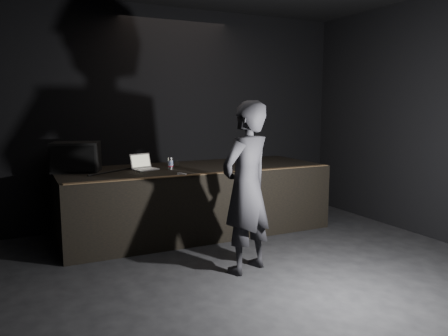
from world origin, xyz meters
TOP-DOWN VIEW (x-y plane):
  - ground at (0.00, 0.00)m, footprint 7.00×7.00m
  - room_walls at (0.00, 0.00)m, footprint 6.10×7.10m
  - stage_riser at (0.00, 2.73)m, footprint 4.00×1.50m
  - riser_lip at (0.00, 2.02)m, footprint 3.92×0.10m
  - stage_monitor at (-1.67, 3.02)m, footprint 0.74×0.64m
  - cable at (-1.17, 2.80)m, footprint 0.86×0.60m
  - laptop at (-0.75, 2.83)m, footprint 0.40×0.37m
  - beer_can at (-0.40, 2.64)m, footprint 0.08×0.08m
  - plastic_cup at (-0.21, 2.89)m, footprint 0.08×0.08m
  - wii_remote at (-0.43, 2.08)m, footprint 0.10×0.14m
  - person at (-0.07, 0.93)m, footprint 0.85×0.71m

SIDE VIEW (x-z plane):
  - ground at x=0.00m, z-range 0.00..0.00m
  - stage_riser at x=0.00m, z-range 0.00..1.00m
  - person at x=-0.07m, z-range 0.00..1.99m
  - riser_lip at x=0.00m, z-range 1.00..1.01m
  - cable at x=-1.17m, z-range 1.00..1.02m
  - wii_remote at x=-0.43m, z-range 1.00..1.03m
  - plastic_cup at x=-0.21m, z-range 1.00..1.10m
  - laptop at x=-0.75m, z-range 0.95..1.17m
  - beer_can at x=-0.40m, z-range 1.00..1.18m
  - stage_monitor at x=-1.67m, z-range 1.00..1.42m
  - room_walls at x=0.00m, z-range 0.26..3.78m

